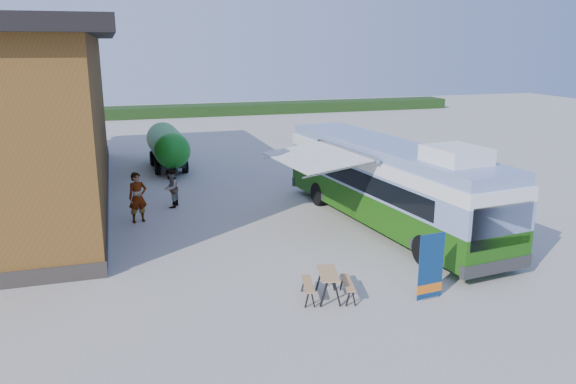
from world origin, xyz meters
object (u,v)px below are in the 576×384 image
object	(u,v)px
bus	(388,181)
banner	(430,272)
person_a	(138,197)
slurry_tanker	(167,145)
picnic_table	(328,279)
person_b	(171,188)

from	to	relation	value
bus	banner	xyz separation A→B (m)	(-1.78, -6.11, -0.98)
bus	banner	size ratio (longest dim) A/B	6.49
person_a	slurry_tanker	bearing A→B (deg)	62.29
bus	picnic_table	xyz separation A→B (m)	(-4.41, -5.31, -1.17)
picnic_table	slurry_tanker	world-z (taller)	slurry_tanker
bus	slurry_tanker	size ratio (longest dim) A/B	1.91
slurry_tanker	picnic_table	bearing A→B (deg)	-83.70
bus	picnic_table	bearing A→B (deg)	-136.14
banner	picnic_table	bearing A→B (deg)	156.73
person_a	slurry_tanker	distance (m)	9.54
person_b	slurry_tanker	size ratio (longest dim) A/B	0.26
banner	slurry_tanker	world-z (taller)	slurry_tanker
person_b	slurry_tanker	distance (m)	7.68
bus	person_a	distance (m)	9.57
bus	person_b	size ratio (longest dim) A/B	7.26
banner	picnic_table	size ratio (longest dim) A/B	1.19
bus	slurry_tanker	bearing A→B (deg)	112.60
slurry_tanker	person_a	bearing A→B (deg)	-104.07
picnic_table	slurry_tanker	xyz separation A→B (m)	(-2.55, 17.84, 0.77)
bus	person_b	distance (m)	9.05
bus	person_a	xyz separation A→B (m)	(-8.98, 3.21, -0.75)
banner	slurry_tanker	bearing A→B (deg)	99.09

